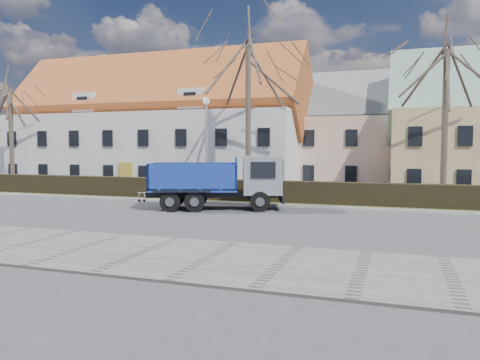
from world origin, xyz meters
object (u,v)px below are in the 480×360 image
at_px(cart_frame, 138,196).
at_px(parked_car_a, 189,184).
at_px(streetlight, 207,148).
at_px(dump_truck, 212,182).

bearing_deg(cart_frame, parked_car_a, 81.68).
height_order(streetlight, cart_frame, streetlight).
height_order(dump_truck, parked_car_a, dump_truck).
xyz_separation_m(dump_truck, cart_frame, (-5.57, 1.58, -1.16)).
height_order(dump_truck, cart_frame, dump_truck).
height_order(cart_frame, parked_car_a, parked_car_a).
bearing_deg(dump_truck, parked_car_a, 104.17).
xyz_separation_m(dump_truck, streetlight, (-2.26, 4.60, 1.84)).
relative_size(dump_truck, streetlight, 1.12).
bearing_deg(dump_truck, streetlight, 96.71).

